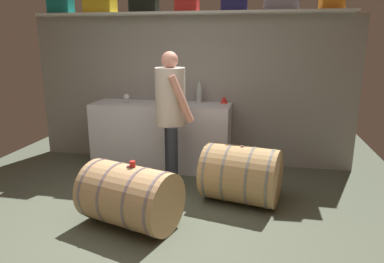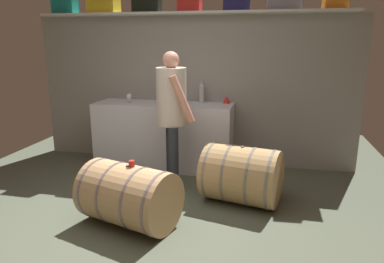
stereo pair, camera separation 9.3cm
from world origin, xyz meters
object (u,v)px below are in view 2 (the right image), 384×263
(red_funnel, at_px, (227,100))
(wine_barrel_far, at_px, (242,175))
(toolcase_black, at_px, (147,4))
(toolcase_red, at_px, (190,4))
(toolcase_teal, at_px, (65,5))
(tasting_cup, at_px, (132,163))
(toolcase_navy, at_px, (237,2))
(wine_bottle_clear, at_px, (202,93))
(toolcase_grey, at_px, (284,2))
(toolcase_yellow, at_px, (104,2))
(work_cabinet, at_px, (164,135))
(wine_glass, at_px, (129,97))
(wine_barrel_near, at_px, (129,195))
(winemaker_pouring, at_px, (172,107))

(red_funnel, relative_size, wine_barrel_far, 0.11)
(toolcase_black, xyz_separation_m, toolcase_red, (0.63, 0.00, -0.02))
(toolcase_teal, relative_size, red_funnel, 3.22)
(wine_barrel_far, distance_m, tasting_cup, 1.31)
(toolcase_navy, relative_size, wine_bottle_clear, 1.12)
(red_funnel, bearing_deg, toolcase_grey, 0.53)
(toolcase_yellow, distance_m, tasting_cup, 2.84)
(toolcase_grey, distance_m, wine_barrel_far, 2.34)
(toolcase_grey, relative_size, work_cabinet, 0.22)
(toolcase_black, bearing_deg, wine_glass, -128.46)
(toolcase_navy, height_order, wine_barrel_near, toolcase_navy)
(wine_barrel_far, distance_m, winemaker_pouring, 1.15)
(toolcase_yellow, height_order, toolcase_navy, toolcase_yellow)
(wine_glass, xyz_separation_m, wine_barrel_far, (1.72, -0.93, -0.71))
(toolcase_yellow, height_order, red_funnel, toolcase_yellow)
(wine_bottle_clear, bearing_deg, toolcase_navy, 3.33)
(toolcase_yellow, relative_size, toolcase_black, 1.07)
(toolcase_teal, height_order, wine_glass, toolcase_teal)
(wine_glass, xyz_separation_m, red_funnel, (1.38, 0.26, -0.04))
(toolcase_red, distance_m, work_cabinet, 1.88)
(winemaker_pouring, bearing_deg, wine_barrel_near, -31.35)
(red_funnel, bearing_deg, wine_glass, -169.17)
(work_cabinet, relative_size, wine_bottle_clear, 6.37)
(toolcase_teal, relative_size, toolcase_grey, 0.81)
(red_funnel, height_order, wine_barrel_near, red_funnel)
(work_cabinet, bearing_deg, red_funnel, 13.66)
(wine_barrel_far, bearing_deg, toolcase_yellow, 163.98)
(toolcase_black, height_order, toolcase_navy, toolcase_black)
(toolcase_yellow, distance_m, wine_bottle_clear, 1.95)
(toolcase_teal, relative_size, work_cabinet, 0.18)
(work_cabinet, height_order, red_funnel, red_funnel)
(toolcase_yellow, xyz_separation_m, toolcase_red, (1.29, 0.00, -0.07))
(toolcase_teal, relative_size, toolcase_navy, 1.02)
(red_funnel, bearing_deg, wine_barrel_far, -74.34)
(wine_bottle_clear, relative_size, wine_barrel_far, 0.32)
(wine_glass, height_order, wine_barrel_near, wine_glass)
(toolcase_grey, xyz_separation_m, winemaker_pouring, (-1.27, -0.97, -1.27))
(toolcase_yellow, bearing_deg, wine_barrel_far, -28.41)
(toolcase_yellow, bearing_deg, work_cabinet, -12.63)
(wine_glass, bearing_deg, toolcase_navy, 10.33)
(toolcase_navy, xyz_separation_m, wine_barrel_far, (0.23, -1.20, -1.99))
(toolcase_black, relative_size, wine_barrel_near, 0.36)
(red_funnel, bearing_deg, toolcase_teal, 179.84)
(toolcase_teal, bearing_deg, wine_glass, -12.32)
(winemaker_pouring, bearing_deg, toolcase_navy, 125.30)
(toolcase_grey, height_order, wine_glass, toolcase_grey)
(toolcase_yellow, distance_m, toolcase_navy, 1.93)
(toolcase_navy, height_order, wine_glass, toolcase_navy)
(work_cabinet, xyz_separation_m, tasting_cup, (0.20, -1.74, 0.18))
(red_funnel, xyz_separation_m, wine_barrel_far, (0.33, -1.19, -0.67))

